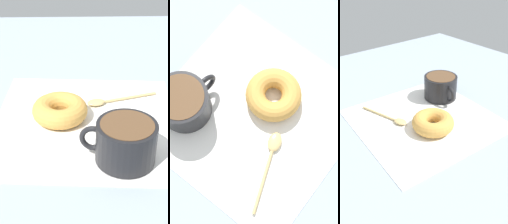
{
  "view_description": "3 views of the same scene",
  "coord_description": "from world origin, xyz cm",
  "views": [
    {
      "loc": [
        58.29,
        0.34,
        38.56
      ],
      "look_at": [
        1.09,
        1.78,
        2.3
      ],
      "focal_mm": 60.0,
      "sensor_mm": 36.0,
      "label": 1
    },
    {
      "loc": [
        -9.86,
        18.11,
        66.02
      ],
      "look_at": [
        1.09,
        1.78,
        2.3
      ],
      "focal_mm": 60.0,
      "sensor_mm": 36.0,
      "label": 2
    },
    {
      "loc": [
        -32.91,
        -39.58,
        36.61
      ],
      "look_at": [
        1.09,
        1.78,
        2.3
      ],
      "focal_mm": 40.0,
      "sensor_mm": 36.0,
      "label": 3
    }
  ],
  "objects": [
    {
      "name": "ground_plane",
      "position": [
        0.0,
        0.0,
        -1.0
      ],
      "size": [
        120.0,
        120.0,
        2.0
      ],
      "primitive_type": "cube",
      "color": "#99A8B7"
    },
    {
      "name": "napkin",
      "position": [
        1.09,
        1.78,
        0.15
      ],
      "size": [
        35.68,
        35.68,
        0.3
      ],
      "primitive_type": "cube",
      "rotation": [
        0.0,
        0.0,
        -0.07
      ],
      "color": "white",
      "rests_on": "ground_plane"
    },
    {
      "name": "coffee_cup",
      "position": [
        12.09,
        7.53,
        3.8
      ],
      "size": [
        9.49,
        12.07,
        6.71
      ],
      "color": "black",
      "rests_on": "napkin"
    },
    {
      "name": "donut",
      "position": [
        0.43,
        -2.97,
        2.12
      ],
      "size": [
        10.24,
        10.24,
        3.63
      ],
      "primitive_type": "torus",
      "color": "gold",
      "rests_on": "napkin"
    },
    {
      "name": "spoon",
      "position": [
        -5.49,
        6.16,
        0.7
      ],
      "size": [
        5.68,
        14.59,
        0.9
      ],
      "color": "#D8B772",
      "rests_on": "napkin"
    }
  ]
}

